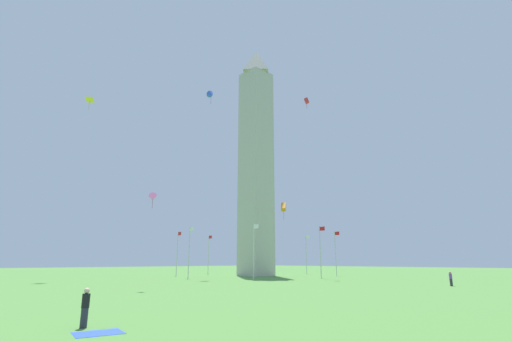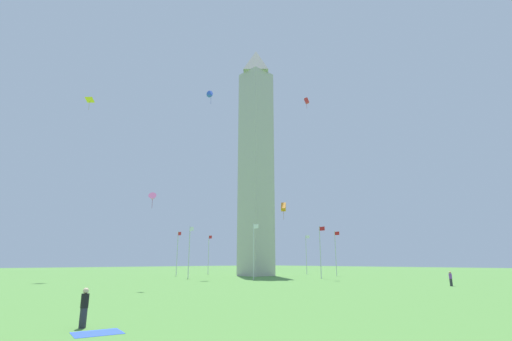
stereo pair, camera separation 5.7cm
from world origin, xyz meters
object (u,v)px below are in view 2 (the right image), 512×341
object	(u,v)px
obelisk_monument	(256,155)
kite_orange_box	(283,207)
flagpole_nw	(254,249)
flagpole_ne	(336,251)
kite_yellow_diamond	(90,100)
flagpole_e	(306,252)
picnic_blanket_near_first_person	(97,333)
flagpole_s	(209,253)
kite_blue_delta	(211,95)
person_purple_shirt	(451,279)
flagpole_sw	(177,251)
kite_red_box	(307,101)
flagpole_n	(321,249)
flagpole_se	(258,253)
flagpole_w	(189,250)
kite_pink_delta	(153,198)
person_black_shirt	(84,308)

from	to	relation	value
obelisk_monument	kite_orange_box	bearing A→B (deg)	-21.81
kite_orange_box	flagpole_nw	bearing A→B (deg)	-95.96
flagpole_ne	kite_yellow_diamond	xyz separation A→B (m)	(-20.39, -41.05, 25.00)
flagpole_e	picnic_blanket_near_first_person	distance (m)	70.17
flagpole_nw	kite_yellow_diamond	size ratio (longest dim) A/B	4.00
flagpole_s	picnic_blanket_near_first_person	world-z (taller)	flagpole_s
kite_blue_delta	person_purple_shirt	bearing A→B (deg)	10.20
flagpole_e	flagpole_sw	distance (m)	28.11
kite_red_box	kite_blue_delta	world-z (taller)	kite_blue_delta
flagpole_n	flagpole_s	distance (m)	30.42
kite_orange_box	flagpole_s	bearing A→B (deg)	170.22
person_purple_shirt	kite_orange_box	xyz separation A→B (m)	(-25.01, -0.15, 10.69)
flagpole_s	flagpole_se	bearing A→B (deg)	67.50
flagpole_se	kite_blue_delta	size ratio (longest dim) A/B	3.02
kite_blue_delta	flagpole_nw	bearing A→B (deg)	1.89
kite_orange_box	flagpole_n	bearing A→B (deg)	50.27
flagpole_ne	kite_red_box	xyz separation A→B (m)	(0.87, -8.47, 28.07)
flagpole_se	flagpole_w	bearing A→B (deg)	-67.50
flagpole_sw	kite_pink_delta	xyz separation A→B (m)	(28.22, -20.90, 4.63)
flagpole_s	kite_red_box	bearing A→B (deg)	4.87
kite_yellow_diamond	kite_pink_delta	size ratio (longest dim) A/B	1.26
flagpole_e	kite_yellow_diamond	world-z (taller)	kite_yellow_diamond
obelisk_monument	kite_yellow_diamond	size ratio (longest dim) A/B	22.70
flagpole_sw	person_purple_shirt	bearing A→B (deg)	7.64
flagpole_nw	kite_pink_delta	world-z (taller)	kite_pink_delta
flagpole_nw	kite_red_box	world-z (taller)	kite_red_box
flagpole_se	picnic_blanket_near_first_person	size ratio (longest dim) A/B	4.65
kite_red_box	picnic_blanket_near_first_person	xyz separation A→B (m)	(25.62, -46.37, -32.65)
flagpole_se	flagpole_w	world-z (taller)	same
flagpole_s	kite_blue_delta	bearing A→B (deg)	-37.88
flagpole_se	picnic_blanket_near_first_person	xyz separation A→B (m)	(48.00, -54.84, -4.57)
kite_orange_box	picnic_blanket_near_first_person	world-z (taller)	kite_orange_box
kite_orange_box	kite_yellow_diamond	bearing A→B (deg)	-129.28
flagpole_nw	person_black_shirt	size ratio (longest dim) A/B	5.16
kite_pink_delta	picnic_blanket_near_first_person	bearing A→B (deg)	-32.14
kite_yellow_diamond	flagpole_se	bearing A→B (deg)	91.57
person_black_shirt	kite_blue_delta	distance (m)	59.27
kite_red_box	kite_blue_delta	distance (m)	18.39
kite_yellow_diamond	picnic_blanket_near_first_person	distance (m)	57.11
flagpole_nw	kite_yellow_diamond	distance (m)	37.72
flagpole_ne	kite_orange_box	bearing A→B (deg)	-87.60
flagpole_s	kite_blue_delta	distance (m)	34.40
flagpole_ne	person_black_shirt	xyz separation A→B (m)	(24.92, -54.87, -3.77)
kite_pink_delta	person_purple_shirt	bearing A→B (deg)	55.17
flagpole_w	picnic_blanket_near_first_person	bearing A→B (deg)	-37.78
flagpole_w	kite_orange_box	xyz separation A→B (m)	(11.40, 10.63, 6.92)
person_purple_shirt	kite_pink_delta	bearing A→B (deg)	53.37
flagpole_nw	person_black_shirt	world-z (taller)	flagpole_nw
flagpole_w	person_purple_shirt	size ratio (longest dim) A/B	5.16
flagpole_n	kite_pink_delta	world-z (taller)	kite_pink_delta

